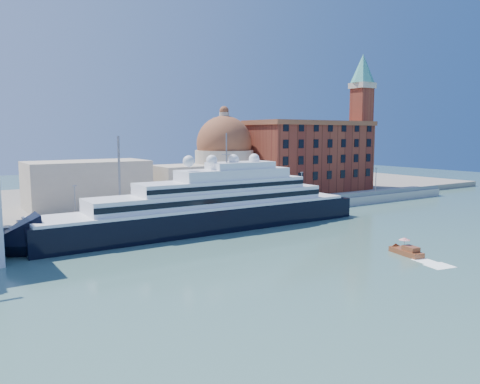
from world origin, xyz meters
TOP-DOWN VIEW (x-y plane):
  - ground at (0.00, 0.00)m, footprint 400.00×400.00m
  - quay at (0.00, 34.00)m, footprint 180.00×10.00m
  - land at (0.00, 75.00)m, footprint 260.00×72.00m
  - quay_fence at (0.00, 29.50)m, footprint 180.00×0.10m
  - superyacht at (-6.92, 23.00)m, footprint 82.64×11.46m
  - water_taxi at (14.16, -14.94)m, footprint 3.42×6.84m
  - warehouse at (52.00, 52.00)m, footprint 43.00×19.00m
  - campanile at (76.00, 52.00)m, footprint 8.40×8.40m
  - church at (6.39, 57.72)m, footprint 66.00×18.00m
  - lamp_posts at (-12.67, 32.27)m, footprint 120.80×2.40m

SIDE VIEW (x-z plane):
  - ground at x=0.00m, z-range 0.00..0.00m
  - water_taxi at x=14.16m, z-range -0.81..2.30m
  - land at x=0.00m, z-range 0.00..2.00m
  - quay at x=0.00m, z-range 0.00..2.50m
  - quay_fence at x=0.00m, z-range 2.50..3.70m
  - superyacht at x=-6.92m, z-range -8.09..16.61m
  - lamp_posts at x=-12.67m, z-range 0.84..18.84m
  - church at x=6.39m, z-range -1.84..23.66m
  - warehouse at x=52.00m, z-range 2.16..25.41m
  - campanile at x=76.00m, z-range 5.26..52.26m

